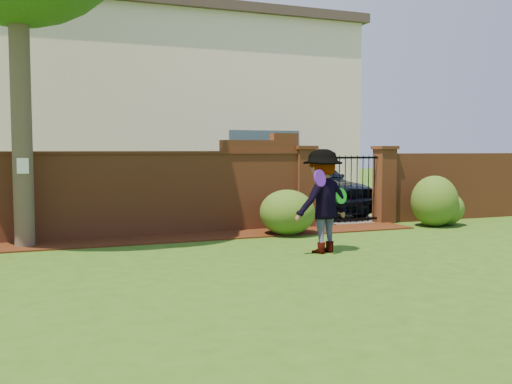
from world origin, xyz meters
name	(u,v)px	position (x,y,z in m)	size (l,w,h in m)	color
ground	(278,267)	(0.00, 0.00, -0.01)	(80.00, 80.00, 0.01)	#294D13
mulch_bed	(168,239)	(-0.95, 3.34, 0.01)	(11.10, 1.08, 0.03)	black
brick_wall	(108,192)	(-2.01, 4.00, 0.93)	(8.70, 0.31, 2.16)	brown
brick_wall_return	(450,186)	(6.60, 4.00, 0.85)	(4.00, 0.25, 1.70)	brown
pillar_left	(304,186)	(2.40, 4.00, 0.96)	(0.50, 0.50, 1.88)	brown
pillar_right	(384,184)	(4.60, 4.00, 0.96)	(0.50, 0.50, 1.88)	brown
iron_gate	(345,189)	(3.50, 4.00, 0.85)	(1.78, 0.03, 1.60)	black
driveway	(277,209)	(3.50, 8.00, 0.01)	(3.20, 8.00, 0.01)	slate
house	(165,110)	(1.00, 12.00, 3.16)	(12.40, 6.40, 6.30)	#F3E3CB
car	(310,185)	(3.73, 6.30, 0.82)	(1.93, 4.80, 1.63)	black
paper_notice	(23,166)	(-3.60, 3.21, 1.50)	(0.20, 0.01, 0.28)	white
shrub_left	(287,212)	(1.52, 2.98, 0.48)	(1.17, 1.17, 0.96)	#275018
shrub_middle	(434,201)	(5.28, 2.96, 0.59)	(1.08, 1.08, 1.19)	#275018
shrub_right	(445,208)	(5.66, 3.06, 0.40)	(0.90, 0.90, 0.80)	#275018
man	(324,201)	(1.22, 0.84, 0.90)	(1.16, 0.67, 1.80)	gray
frisbee_purple	(320,178)	(0.97, 0.51, 1.32)	(0.29, 0.29, 0.03)	#5D1CAF
frisbee_green	(341,196)	(1.57, 0.85, 0.98)	(0.28, 0.28, 0.03)	#1AC31C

